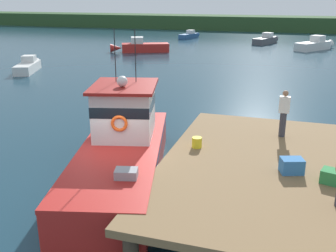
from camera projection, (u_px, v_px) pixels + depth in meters
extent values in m
plane|color=#193847|center=(117.00, 179.00, 13.20)|extent=(200.00, 200.00, 0.00)
cylinder|color=#4C3D2D|center=(131.00, 250.00, 8.70)|extent=(0.36, 0.36, 1.00)
cylinder|color=#4C3D2D|center=(207.00, 133.00, 16.13)|extent=(0.36, 0.36, 1.00)
cube|color=olive|center=(266.00, 167.00, 11.49)|extent=(6.00, 9.00, 0.20)
cube|color=red|center=(121.00, 166.00, 12.85)|extent=(4.41, 8.37, 1.10)
cone|color=red|center=(139.00, 121.00, 17.49)|extent=(1.51, 2.02, 1.10)
cube|color=#234C9E|center=(120.00, 153.00, 12.70)|extent=(4.39, 8.22, 0.12)
cube|color=red|center=(120.00, 149.00, 12.65)|extent=(4.45, 8.38, 0.12)
cube|color=silver|center=(125.00, 113.00, 13.52)|extent=(2.39, 2.60, 1.80)
cube|color=black|center=(125.00, 104.00, 13.43)|extent=(2.41, 2.63, 0.36)
cube|color=maroon|center=(124.00, 86.00, 13.22)|extent=(2.69, 2.95, 0.10)
sphere|color=white|center=(122.00, 81.00, 12.87)|extent=(0.36, 0.36, 0.36)
cylinder|color=black|center=(115.00, 56.00, 13.41)|extent=(0.03, 0.03, 1.80)
cylinder|color=black|center=(135.00, 56.00, 13.38)|extent=(0.03, 0.03, 1.80)
cube|color=#939399|center=(126.00, 176.00, 10.50)|extent=(0.69, 0.58, 0.36)
torus|color=orange|center=(86.00, 189.00, 10.02)|extent=(0.68, 0.68, 0.12)
torus|color=#EA5119|center=(119.00, 124.00, 12.44)|extent=(0.55, 0.23, 0.54)
cube|color=#2D8442|center=(333.00, 177.00, 10.20)|extent=(0.70, 0.59, 0.36)
cube|color=#3370B2|center=(292.00, 166.00, 10.80)|extent=(0.71, 0.61, 0.42)
cylinder|color=yellow|center=(197.00, 142.00, 12.62)|extent=(0.32, 0.32, 0.34)
cylinder|color=#383842|center=(283.00, 124.00, 13.54)|extent=(0.22, 0.22, 0.86)
cube|color=white|center=(285.00, 105.00, 13.32)|extent=(0.36, 0.22, 0.56)
sphere|color=#9E7051|center=(286.00, 93.00, 13.19)|extent=(0.20, 0.20, 0.20)
cube|color=red|center=(145.00, 48.00, 42.62)|extent=(5.25, 3.51, 0.92)
cone|color=red|center=(116.00, 48.00, 42.28)|extent=(1.52, 1.35, 0.92)
cube|color=silver|center=(137.00, 40.00, 42.27)|extent=(1.67, 1.68, 0.69)
cube|color=#4C4C51|center=(265.00, 41.00, 49.68)|extent=(2.83, 4.47, 0.78)
cone|color=#4C4C51|center=(274.00, 39.00, 51.65)|extent=(1.11, 1.28, 0.78)
cube|color=silver|center=(268.00, 35.00, 50.02)|extent=(1.40, 1.39, 0.58)
cube|color=silver|center=(27.00, 68.00, 31.47)|extent=(2.51, 4.03, 0.70)
cone|color=silver|center=(35.00, 63.00, 33.74)|extent=(1.00, 1.15, 0.70)
cube|color=silver|center=(29.00, 59.00, 31.91)|extent=(1.26, 1.25, 0.52)
cube|color=silver|center=(313.00, 46.00, 44.14)|extent=(4.05, 4.91, 0.89)
cone|color=silver|center=(328.00, 44.00, 45.93)|extent=(1.42, 1.51, 0.89)
cube|color=silver|center=(318.00, 38.00, 44.39)|extent=(1.72, 1.71, 0.67)
cube|color=#285184|center=(188.00, 36.00, 55.87)|extent=(2.06, 3.80, 0.66)
cone|color=#285184|center=(196.00, 35.00, 57.68)|extent=(0.87, 1.05, 0.66)
cube|color=silver|center=(191.00, 32.00, 56.19)|extent=(1.13, 1.12, 0.49)
sphere|color=red|center=(307.00, 126.00, 17.89)|extent=(0.38, 0.38, 0.38)
cube|color=#284723|center=(263.00, 23.00, 68.96)|extent=(120.00, 8.00, 2.40)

